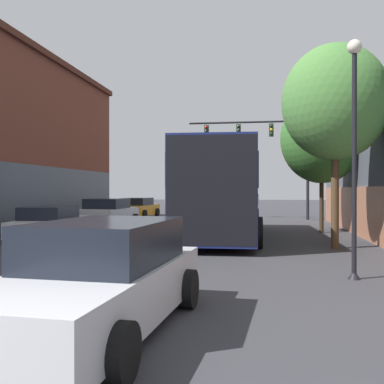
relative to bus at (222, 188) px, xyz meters
name	(u,v)px	position (x,y,z in m)	size (l,w,h in m)	color
lane_center_line	(166,237)	(-2.14, -0.36, -1.92)	(0.14, 42.77, 0.01)	silver
bus	(222,188)	(0.00, 0.00, 0.00)	(3.13, 10.09, 3.43)	navy
hatchback_foreground	(101,279)	(-0.55, -11.64, -1.25)	(2.18, 4.63, 1.43)	silver
parked_car_left_near	(51,222)	(-6.43, -1.20, -1.33)	(2.27, 4.79, 1.22)	silver
parked_car_left_mid	(138,208)	(-6.62, 11.59, -1.30)	(2.22, 4.22, 1.30)	orange
parked_car_left_far	(108,213)	(-6.15, 4.42, -1.26)	(2.28, 4.14, 1.40)	silver
traffic_signal_gantry	(267,143)	(1.82, 11.00, 2.80)	(7.45, 0.36, 6.37)	black
street_lamp	(354,146)	(3.41, -7.62, 0.83)	(0.30, 0.30, 4.94)	black
street_tree_near	(335,103)	(3.79, -2.71, 2.65)	(3.30, 2.97, 6.40)	#4C3823
street_tree_far	(322,139)	(4.05, 2.63, 2.12)	(3.50, 3.15, 5.97)	#3D2D1E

